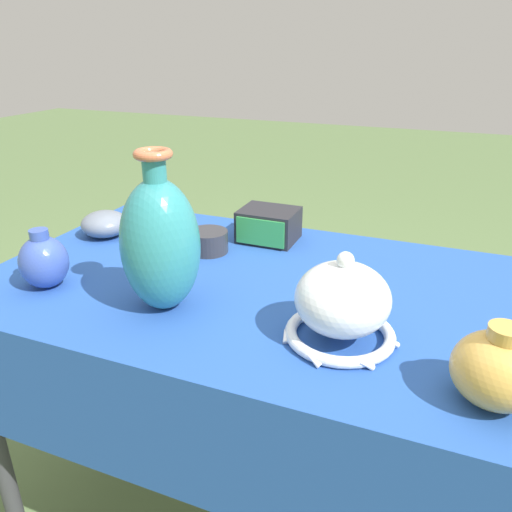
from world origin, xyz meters
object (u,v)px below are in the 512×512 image
object	(u,v)px
pot_squat_charcoal	(208,241)
jar_round_ochre	(498,369)
vase_dome_bell	(342,305)
bowl_shallow_slate	(105,224)
jar_round_cobalt	(44,261)
mosaic_tile_box	(269,225)
vase_tall_bulbous	(160,243)

from	to	relation	value
pot_squat_charcoal	jar_round_ochre	bearing A→B (deg)	-28.68
vase_dome_bell	bowl_shallow_slate	xyz separation A→B (m)	(-0.75, 0.28, -0.04)
jar_round_ochre	vase_dome_bell	bearing A→B (deg)	161.48
jar_round_cobalt	bowl_shallow_slate	world-z (taller)	jar_round_cobalt
mosaic_tile_box	jar_round_cobalt	world-z (taller)	jar_round_cobalt
vase_tall_bulbous	mosaic_tile_box	size ratio (longest dim) A/B	2.12
jar_round_cobalt	bowl_shallow_slate	xyz separation A→B (m)	(-0.08, 0.31, -0.03)
mosaic_tile_box	vase_tall_bulbous	bearing A→B (deg)	-98.54
vase_tall_bulbous	jar_round_cobalt	xyz separation A→B (m)	(-0.30, -0.02, -0.08)
jar_round_cobalt	bowl_shallow_slate	distance (m)	0.32
vase_dome_bell	mosaic_tile_box	size ratio (longest dim) A/B	1.41
pot_squat_charcoal	jar_round_cobalt	bearing A→B (deg)	-127.99
jar_round_cobalt	pot_squat_charcoal	bearing A→B (deg)	52.01
vase_tall_bulbous	bowl_shallow_slate	world-z (taller)	vase_tall_bulbous
jar_round_cobalt	vase_tall_bulbous	bearing A→B (deg)	3.68
vase_tall_bulbous	bowl_shallow_slate	xyz separation A→B (m)	(-0.38, 0.29, -0.11)
vase_tall_bulbous	jar_round_ochre	xyz separation A→B (m)	(0.63, -0.07, -0.08)
jar_round_cobalt	vase_dome_bell	bearing A→B (deg)	2.86
bowl_shallow_slate	jar_round_ochre	bearing A→B (deg)	-19.94
vase_dome_bell	jar_round_ochre	bearing A→B (deg)	-18.52
vase_tall_bulbous	bowl_shallow_slate	size ratio (longest dim) A/B	2.53
vase_dome_bell	pot_squat_charcoal	xyz separation A→B (m)	(-0.42, 0.28, -0.04)
jar_round_ochre	mosaic_tile_box	bearing A→B (deg)	137.77
vase_dome_bell	mosaic_tile_box	bearing A→B (deg)	125.56
vase_tall_bulbous	pot_squat_charcoal	distance (m)	0.32
jar_round_ochre	bowl_shallow_slate	size ratio (longest dim) A/B	1.06
jar_round_cobalt	pot_squat_charcoal	world-z (taller)	jar_round_cobalt
pot_squat_charcoal	vase_tall_bulbous	bearing A→B (deg)	-80.56
vase_dome_bell	jar_round_cobalt	xyz separation A→B (m)	(-0.67, -0.03, -0.01)
mosaic_tile_box	pot_squat_charcoal	distance (m)	0.18
vase_tall_bulbous	mosaic_tile_box	xyz separation A→B (m)	(0.07, 0.44, -0.10)
bowl_shallow_slate	vase_dome_bell	bearing A→B (deg)	-20.43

